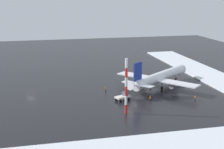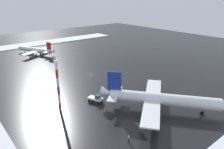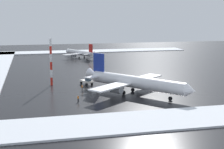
% 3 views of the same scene
% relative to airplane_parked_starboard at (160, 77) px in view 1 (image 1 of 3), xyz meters
% --- Properties ---
extents(ground_plane, '(240.00, 240.00, 0.00)m').
position_rel_airplane_parked_starboard_xyz_m(ground_plane, '(-42.56, 5.02, -3.52)').
color(ground_plane, black).
extents(snow_bank_right, '(14.00, 116.00, 0.42)m').
position_rel_airplane_parked_starboard_xyz_m(snow_bank_right, '(24.44, 5.02, -3.31)').
color(snow_bank_right, white).
rests_on(snow_bank_right, ground_plane).
extents(airplane_parked_starboard, '(30.02, 26.92, 10.65)m').
position_rel_airplane_parked_starboard_xyz_m(airplane_parked_starboard, '(0.00, 0.00, 0.00)').
color(airplane_parked_starboard, white).
rests_on(airplane_parked_starboard, ground_plane).
extents(pushback_tug, '(5.10, 3.90, 2.50)m').
position_rel_airplane_parked_starboard_xyz_m(pushback_tug, '(-15.65, -11.02, -2.24)').
color(pushback_tug, silver).
rests_on(pushback_tug, ground_plane).
extents(ground_crew_by_nose_gear, '(0.36, 0.36, 1.71)m').
position_rel_airplane_parked_starboard_xyz_m(ground_crew_by_nose_gear, '(4.82, -16.63, -2.55)').
color(ground_crew_by_nose_gear, black).
rests_on(ground_crew_by_nose_gear, ground_plane).
extents(ground_crew_mid_apron, '(0.36, 0.36, 1.71)m').
position_rel_airplane_parked_starboard_xyz_m(ground_crew_mid_apron, '(-8.14, -13.69, -2.55)').
color(ground_crew_mid_apron, black).
rests_on(ground_crew_mid_apron, ground_plane).
extents(ground_crew_beside_wing, '(0.36, 0.36, 1.71)m').
position_rel_airplane_parked_starboard_xyz_m(ground_crew_beside_wing, '(-18.87, -1.14, -2.55)').
color(ground_crew_beside_wing, black).
rests_on(ground_crew_beside_wing, ground_plane).
extents(antenna_mast, '(0.70, 0.70, 14.90)m').
position_rel_airplane_parked_starboard_xyz_m(antenna_mast, '(-17.90, -21.98, 3.93)').
color(antenna_mast, red).
rests_on(antenna_mast, ground_plane).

